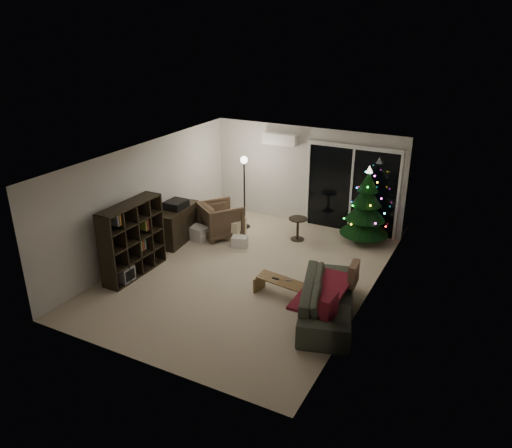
{
  "coord_description": "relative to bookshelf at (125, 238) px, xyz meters",
  "views": [
    {
      "loc": [
        4.44,
        -8.06,
        4.98
      ],
      "look_at": [
        0.1,
        0.3,
        1.05
      ],
      "focal_mm": 35.0,
      "sensor_mm": 36.0,
      "label": 1
    }
  ],
  "objects": [
    {
      "name": "room",
      "position": [
        2.71,
        2.5,
        0.24
      ],
      "size": [
        6.5,
        7.51,
        2.6
      ],
      "color": "beige",
      "rests_on": "ground"
    },
    {
      "name": "bookshelf",
      "position": [
        0.0,
        0.0,
        0.0
      ],
      "size": [
        0.68,
        1.6,
        1.56
      ],
      "primitive_type": null,
      "rotation": [
        0.0,
        0.0,
        -0.19
      ],
      "color": "black",
      "rests_on": "floor"
    },
    {
      "name": "media_cabinet",
      "position": [
        0.0,
        1.78,
        -0.36
      ],
      "size": [
        0.65,
        1.38,
        0.83
      ],
      "primitive_type": "cube",
      "rotation": [
        0.0,
        0.0,
        0.12
      ],
      "color": "black",
      "rests_on": "floor"
    },
    {
      "name": "stereo",
      "position": [
        0.0,
        1.78,
        0.14
      ],
      "size": [
        0.42,
        0.5,
        0.18
      ],
      "primitive_type": "cube",
      "color": "black",
      "rests_on": "media_cabinet"
    },
    {
      "name": "armchair",
      "position": [
        0.76,
        2.5,
        -0.36
      ],
      "size": [
        1.27,
        1.28,
        0.84
      ],
      "primitive_type": "imported",
      "rotation": [
        0.0,
        0.0,
        2.52
      ],
      "color": "brown",
      "rests_on": "floor"
    },
    {
      "name": "ottoman",
      "position": [
        1.04,
        2.58,
        -0.54
      ],
      "size": [
        0.55,
        0.55,
        0.47
      ],
      "primitive_type": "cube",
      "rotation": [
        0.0,
        0.0,
        0.05
      ],
      "color": "#FBEEC2",
      "rests_on": "floor"
    },
    {
      "name": "cardboard_box_a",
      "position": [
        0.4,
        2.06,
        -0.62
      ],
      "size": [
        0.51,
        0.43,
        0.33
      ],
      "primitive_type": "cube",
      "rotation": [
        0.0,
        0.0,
        -0.19
      ],
      "color": "white",
      "rests_on": "floor"
    },
    {
      "name": "cardboard_box_b",
      "position": [
        1.48,
        2.16,
        -0.65
      ],
      "size": [
        0.42,
        0.37,
        0.25
      ],
      "primitive_type": "cube",
      "rotation": [
        0.0,
        0.0,
        0.31
      ],
      "color": "white",
      "rests_on": "floor"
    },
    {
      "name": "side_table",
      "position": [
        2.52,
        3.14,
        -0.5
      ],
      "size": [
        0.48,
        0.48,
        0.55
      ],
      "primitive_type": "cylinder",
      "rotation": [
        0.0,
        0.0,
        -0.08
      ],
      "color": "black",
      "rests_on": "floor"
    },
    {
      "name": "floor_lamp",
      "position": [
        1.01,
        3.25,
        0.12
      ],
      "size": [
        0.29,
        0.29,
        1.79
      ],
      "primitive_type": "cylinder",
      "color": "black",
      "rests_on": "floor"
    },
    {
      "name": "sofa",
      "position": [
        4.3,
        0.33,
        -0.45
      ],
      "size": [
        1.48,
        2.42,
        0.66
      ],
      "primitive_type": "imported",
      "rotation": [
        0.0,
        0.0,
        1.85
      ],
      "color": "#485241",
      "rests_on": "floor"
    },
    {
      "name": "sofa_throw",
      "position": [
        4.2,
        0.33,
        -0.3
      ],
      "size": [
        0.71,
        1.63,
        0.05
      ],
      "primitive_type": "cube",
      "color": "maroon",
      "rests_on": "sofa"
    },
    {
      "name": "cushion_a",
      "position": [
        4.55,
        0.98,
        -0.18
      ],
      "size": [
        0.17,
        0.44,
        0.43
      ],
      "primitive_type": "cube",
      "rotation": [
        0.0,
        0.0,
        0.09
      ],
      "color": "#8E6F57",
      "rests_on": "sofa"
    },
    {
      "name": "cushion_b",
      "position": [
        4.55,
        -0.32,
        -0.18
      ],
      "size": [
        0.16,
        0.44,
        0.43
      ],
      "primitive_type": "cube",
      "rotation": [
        0.0,
        0.0,
        -0.07
      ],
      "color": "maroon",
      "rests_on": "sofa"
    },
    {
      "name": "coffee_table",
      "position": [
        3.3,
        0.58,
        -0.61
      ],
      "size": [
        1.1,
        0.52,
        0.34
      ],
      "primitive_type": null,
      "rotation": [
        0.0,
        0.0,
        -0.15
      ],
      "color": "olive",
      "rests_on": "floor"
    },
    {
      "name": "remote_a",
      "position": [
        3.15,
        0.58,
        -0.43
      ],
      "size": [
        0.13,
        0.04,
        0.02
      ],
      "primitive_type": "cube",
      "color": "black",
      "rests_on": "coffee_table"
    },
    {
      "name": "remote_b",
      "position": [
        3.4,
        0.63,
        -0.43
      ],
      "size": [
        0.13,
        0.08,
        0.02
      ],
      "primitive_type": "cube",
      "rotation": [
        0.0,
        0.0,
        0.35
      ],
      "color": "slate",
      "rests_on": "coffee_table"
    },
    {
      "name": "christmas_tree",
      "position": [
        3.96,
        3.79,
        0.15
      ],
      "size": [
        1.33,
        1.33,
        1.86
      ],
      "primitive_type": "cone",
      "rotation": [
        0.0,
        0.0,
        0.17
      ],
      "color": "#0D3F11",
      "rests_on": "floor"
    }
  ]
}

